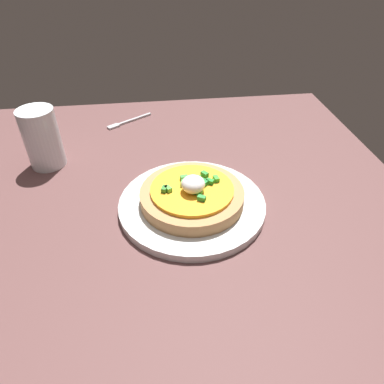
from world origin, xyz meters
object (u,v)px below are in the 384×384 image
object	(u,v)px
plate	(192,204)
pizza	(192,195)
fork	(126,122)
cup_far	(43,141)

from	to	relation	value
plate	pizza	distance (cm)	2.19
plate	pizza	size ratio (longest dim) A/B	1.43
plate	fork	bearing A→B (deg)	19.53
plate	fork	size ratio (longest dim) A/B	2.32
plate	cup_far	xyz separation A→B (cm)	(17.22, 26.97, 4.67)
cup_far	fork	size ratio (longest dim) A/B	1.10
pizza	cup_far	world-z (taller)	cup_far
plate	cup_far	bearing A→B (deg)	57.44
cup_far	plate	bearing A→B (deg)	-122.56
pizza	cup_far	bearing A→B (deg)	57.40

